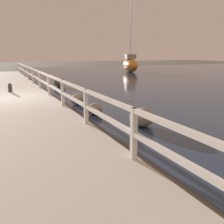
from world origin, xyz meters
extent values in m
plane|color=#4C473D|center=(0.00, 0.00, 0.00)|extent=(120.00, 120.00, 0.00)
cube|color=beige|center=(0.00, 0.00, 0.12)|extent=(3.53, 36.00, 0.24)
cube|color=white|center=(1.66, -8.10, 0.71)|extent=(0.10, 0.10, 0.93)
cube|color=white|center=(1.66, -5.40, 0.71)|extent=(0.10, 0.10, 0.93)
cube|color=white|center=(1.66, -2.70, 0.71)|extent=(0.10, 0.10, 0.93)
cube|color=white|center=(1.66, 0.00, 0.71)|extent=(0.10, 0.10, 0.93)
cube|color=white|center=(1.66, 2.70, 0.71)|extent=(0.10, 0.10, 0.93)
cube|color=white|center=(1.66, 5.40, 0.71)|extent=(0.10, 0.10, 0.93)
cube|color=white|center=(1.66, 8.10, 0.71)|extent=(0.10, 0.10, 0.93)
cube|color=white|center=(1.66, 10.80, 0.71)|extent=(0.10, 0.10, 0.93)
cube|color=white|center=(1.66, 13.50, 0.71)|extent=(0.10, 0.10, 0.93)
cube|color=white|center=(1.66, 16.20, 0.71)|extent=(0.10, 0.10, 0.93)
cube|color=white|center=(1.66, 0.00, 1.13)|extent=(0.09, 32.50, 0.08)
cube|color=white|center=(1.66, 0.00, 0.71)|extent=(0.09, 32.50, 0.08)
ellipsoid|color=#666056|center=(3.23, 4.91, 0.28)|extent=(0.74, 0.67, 0.55)
ellipsoid|color=gray|center=(2.56, -3.59, 0.20)|extent=(0.54, 0.49, 0.41)
ellipsoid|color=gray|center=(2.57, -1.52, 0.23)|extent=(0.61, 0.55, 0.46)
ellipsoid|color=gray|center=(3.30, -5.58, 0.28)|extent=(0.74, 0.67, 0.56)
cylinder|color=#333338|center=(0.09, 1.75, 0.40)|extent=(0.19, 0.19, 0.32)
sphere|color=#333338|center=(0.09, 1.75, 0.59)|extent=(0.17, 0.17, 0.17)
ellipsoid|color=orange|center=(13.84, 15.29, 0.75)|extent=(2.58, 4.40, 1.49)
cube|color=#9E937F|center=(13.84, 15.29, 1.76)|extent=(1.43, 1.76, 0.53)
cylinder|color=silver|center=(13.84, 15.29, 4.85)|extent=(0.09, 0.09, 6.71)
camera|label=1|loc=(-0.48, -12.01, 2.09)|focal=42.00mm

